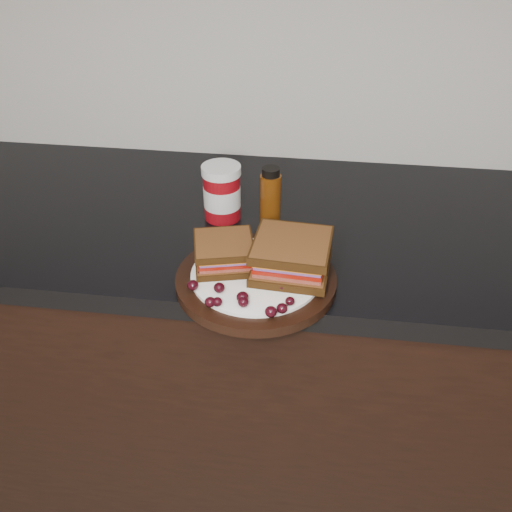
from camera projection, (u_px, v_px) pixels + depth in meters
The scene contains 29 objects.
base_cabinets at pixel (276, 377), 1.45m from camera, with size 3.96×0.58×0.86m, color black.
countertop at pixel (280, 226), 1.20m from camera, with size 3.98×0.60×0.04m, color black.
plate at pixel (256, 280), 0.99m from camera, with size 0.28×0.28×0.02m, color black.
sandwich_left at pixel (224, 253), 1.00m from camera, with size 0.10×0.10×0.05m, color brown, non-canonical shape.
sandwich_right at pixel (291, 256), 0.98m from camera, with size 0.13×0.13×0.06m, color brown, non-canonical shape.
grape_0 at pixel (193, 285), 0.94m from camera, with size 0.02×0.02×0.02m, color black.
grape_1 at pixel (219, 288), 0.94m from camera, with size 0.02×0.02×0.02m, color black.
grape_2 at pixel (210, 302), 0.91m from camera, with size 0.02×0.02×0.02m, color black.
grape_3 at pixel (217, 302), 0.91m from camera, with size 0.02×0.02×0.02m, color black.
grape_4 at pixel (243, 297), 0.91m from camera, with size 0.02×0.02×0.02m, color black.
grape_5 at pixel (243, 302), 0.91m from camera, with size 0.02×0.02×0.02m, color black.
grape_6 at pixel (271, 312), 0.89m from camera, with size 0.02×0.02×0.02m, color black.
grape_7 at pixel (282, 308), 0.89m from camera, with size 0.02×0.02×0.02m, color black.
grape_8 at pixel (290, 301), 0.91m from camera, with size 0.02×0.02×0.01m, color black.
grape_9 at pixel (282, 285), 0.94m from camera, with size 0.02×0.02×0.02m, color black.
grape_10 at pixel (310, 284), 0.95m from camera, with size 0.02×0.02×0.02m, color black.
grape_11 at pixel (302, 278), 0.96m from camera, with size 0.02×0.02×0.02m, color black.
grape_12 at pixel (298, 271), 0.97m from camera, with size 0.02×0.02×0.02m, color black.
grape_13 at pixel (305, 258), 1.01m from camera, with size 0.02×0.02×0.02m, color black.
grape_14 at pixel (233, 248), 1.04m from camera, with size 0.02×0.02×0.02m, color black.
grape_15 at pixel (233, 257), 1.01m from camera, with size 0.02×0.02×0.02m, color black.
grape_16 at pixel (220, 255), 1.01m from camera, with size 0.02×0.02×0.02m, color black.
grape_17 at pixel (214, 264), 0.99m from camera, with size 0.02×0.02×0.02m, color black.
grape_18 at pixel (202, 274), 0.97m from camera, with size 0.02×0.02×0.02m, color black.
grape_19 at pixel (231, 251), 1.03m from camera, with size 0.02×0.02×0.02m, color black.
grape_20 at pixel (226, 266), 0.99m from camera, with size 0.02×0.02×0.02m, color black.
grape_21 at pixel (226, 266), 0.99m from camera, with size 0.02×0.02×0.02m, color black.
condiment_jar at pixel (222, 192), 1.16m from camera, with size 0.08×0.08×0.12m, color maroon.
oil_bottle at pixel (270, 195), 1.15m from camera, with size 0.04×0.04×0.12m, color #512608.
Camera 1 is at (0.09, 0.68, 1.50)m, focal length 40.00 mm.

